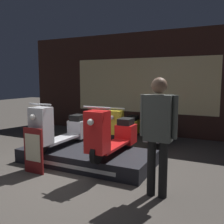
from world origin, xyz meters
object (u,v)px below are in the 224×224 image
Objects in this scene: scooter_backrow_0 at (124,126)px; person_right_browsing at (158,128)px; price_sign_board at (33,151)px; scooter_display_right at (112,135)px; scooter_display_left at (60,129)px; scooter_backrow_1 at (158,129)px.

scooter_backrow_0 is 3.59m from person_right_browsing.
scooter_display_right is at bearing 35.40° from price_sign_board.
scooter_backrow_0 is 2.05× the size of price_sign_board.
scooter_display_right is 2.39m from scooter_backrow_0.
scooter_display_left reaches higher than scooter_backrow_0.
scooter_display_left is 0.99× the size of person_right_browsing.
scooter_backrow_1 is 2.05× the size of price_sign_board.
scooter_display_right is 2.05× the size of price_sign_board.
person_right_browsing reaches higher than price_sign_board.
price_sign_board is at bearing -177.41° from person_right_browsing.
person_right_browsing is at bearing -17.75° from scooter_display_left.
scooter_backrow_1 is at bearing 64.37° from price_sign_board.
price_sign_board is (0.04, -0.86, -0.25)m from scooter_display_left.
person_right_browsing reaches higher than scooter_backrow_1.
scooter_backrow_0 is at bearing 107.61° from scooter_display_right.
scooter_backrow_1 is at bearing 55.87° from scooter_display_left.
scooter_display_left is 1.00× the size of scooter_backrow_0.
scooter_display_right is at bearing 0.00° from scooter_display_left.
price_sign_board is at bearing -98.89° from scooter_backrow_0.
scooter_backrow_1 is 3.46m from price_sign_board.
price_sign_board is (-0.49, -3.12, 0.04)m from scooter_backrow_0.
person_right_browsing is (0.82, -3.02, 0.65)m from scooter_backrow_1.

